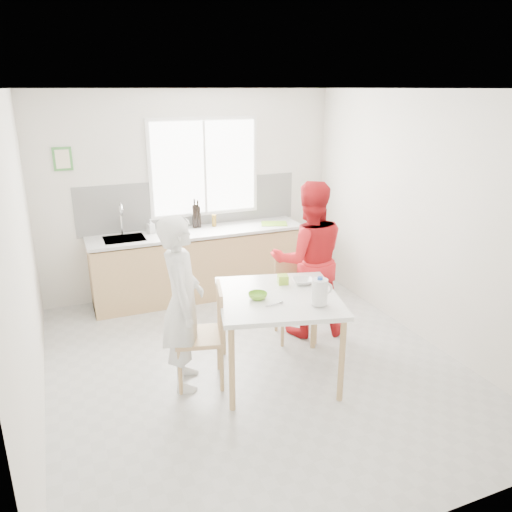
{
  "coord_description": "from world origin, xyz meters",
  "views": [
    {
      "loc": [
        -1.69,
        -4.19,
        2.71
      ],
      "look_at": [
        0.11,
        0.2,
        1.1
      ],
      "focal_mm": 35.0,
      "sensor_mm": 36.0,
      "label": 1
    }
  ],
  "objects_px": {
    "person_red": "(309,260)",
    "wine_bottle_a": "(195,216)",
    "chair_left": "(207,331)",
    "dining_table": "(278,304)",
    "chair_far": "(295,293)",
    "person_white": "(182,303)",
    "wine_bottle_b": "(198,216)",
    "bowl_green": "(258,296)",
    "milk_jug": "(320,291)",
    "bowl_white": "(303,281)"
  },
  "relations": [
    {
      "from": "chair_left",
      "to": "person_white",
      "type": "distance_m",
      "value": 0.37
    },
    {
      "from": "wine_bottle_a",
      "to": "wine_bottle_b",
      "type": "distance_m",
      "value": 0.05
    },
    {
      "from": "chair_far",
      "to": "wine_bottle_a",
      "type": "distance_m",
      "value": 1.89
    },
    {
      "from": "person_red",
      "to": "wine_bottle_a",
      "type": "xyz_separation_m",
      "value": [
        -0.84,
        1.66,
        0.19
      ]
    },
    {
      "from": "chair_far",
      "to": "person_white",
      "type": "xyz_separation_m",
      "value": [
        -1.4,
        -0.49,
        0.32
      ]
    },
    {
      "from": "bowl_green",
      "to": "milk_jug",
      "type": "height_order",
      "value": "milk_jug"
    },
    {
      "from": "chair_left",
      "to": "wine_bottle_b",
      "type": "height_order",
      "value": "wine_bottle_b"
    },
    {
      "from": "bowl_white",
      "to": "person_red",
      "type": "bearing_deg",
      "value": 57.22
    },
    {
      "from": "chair_left",
      "to": "chair_far",
      "type": "bearing_deg",
      "value": 128.65
    },
    {
      "from": "person_red",
      "to": "wine_bottle_a",
      "type": "bearing_deg",
      "value": -49.03
    },
    {
      "from": "chair_left",
      "to": "person_red",
      "type": "bearing_deg",
      "value": 126.47
    },
    {
      "from": "bowl_green",
      "to": "dining_table",
      "type": "bearing_deg",
      "value": -0.06
    },
    {
      "from": "wine_bottle_b",
      "to": "dining_table",
      "type": "bearing_deg",
      "value": -87.99
    },
    {
      "from": "wine_bottle_b",
      "to": "bowl_white",
      "type": "bearing_deg",
      "value": -78.88
    },
    {
      "from": "dining_table",
      "to": "bowl_green",
      "type": "height_order",
      "value": "bowl_green"
    },
    {
      "from": "bowl_white",
      "to": "milk_jug",
      "type": "distance_m",
      "value": 0.54
    },
    {
      "from": "milk_jug",
      "to": "wine_bottle_a",
      "type": "xyz_separation_m",
      "value": [
        -0.38,
        2.74,
        0.08
      ]
    },
    {
      "from": "person_white",
      "to": "bowl_green",
      "type": "bearing_deg",
      "value": -94.14
    },
    {
      "from": "person_white",
      "to": "person_red",
      "type": "distance_m",
      "value": 1.66
    },
    {
      "from": "chair_far",
      "to": "bowl_white",
      "type": "xyz_separation_m",
      "value": [
        -0.19,
        -0.54,
        0.37
      ]
    },
    {
      "from": "person_red",
      "to": "dining_table",
      "type": "bearing_deg",
      "value": 59.74
    },
    {
      "from": "dining_table",
      "to": "chair_left",
      "type": "distance_m",
      "value": 0.72
    },
    {
      "from": "person_red",
      "to": "milk_jug",
      "type": "xyz_separation_m",
      "value": [
        -0.47,
        -1.08,
        0.11
      ]
    },
    {
      "from": "chair_far",
      "to": "milk_jug",
      "type": "distance_m",
      "value": 1.2
    },
    {
      "from": "person_red",
      "to": "bowl_green",
      "type": "relative_size",
      "value": 9.94
    },
    {
      "from": "chair_far",
      "to": "wine_bottle_a",
      "type": "bearing_deg",
      "value": 125.85
    },
    {
      "from": "bowl_green",
      "to": "wine_bottle_b",
      "type": "bearing_deg",
      "value": 87.06
    },
    {
      "from": "dining_table",
      "to": "person_white",
      "type": "bearing_deg",
      "value": 165.91
    },
    {
      "from": "person_white",
      "to": "bowl_white",
      "type": "distance_m",
      "value": 1.22
    },
    {
      "from": "dining_table",
      "to": "chair_far",
      "type": "distance_m",
      "value": 0.93
    },
    {
      "from": "person_red",
      "to": "person_white",
      "type": "bearing_deg",
      "value": 32.05
    },
    {
      "from": "chair_far",
      "to": "person_white",
      "type": "bearing_deg",
      "value": -146.52
    },
    {
      "from": "person_white",
      "to": "person_red",
      "type": "bearing_deg",
      "value": -57.95
    },
    {
      "from": "wine_bottle_a",
      "to": "bowl_green",
      "type": "bearing_deg",
      "value": -91.84
    },
    {
      "from": "dining_table",
      "to": "person_white",
      "type": "xyz_separation_m",
      "value": [
        -0.86,
        0.22,
        0.06
      ]
    },
    {
      "from": "wine_bottle_a",
      "to": "person_white",
      "type": "bearing_deg",
      "value": -108.7
    },
    {
      "from": "milk_jug",
      "to": "wine_bottle_a",
      "type": "bearing_deg",
      "value": 111.91
    },
    {
      "from": "person_white",
      "to": "wine_bottle_b",
      "type": "xyz_separation_m",
      "value": [
        0.78,
        2.17,
        0.24
      ]
    },
    {
      "from": "person_red",
      "to": "chair_left",
      "type": "bearing_deg",
      "value": 36.47
    },
    {
      "from": "person_white",
      "to": "bowl_white",
      "type": "xyz_separation_m",
      "value": [
        1.22,
        -0.05,
        0.05
      ]
    },
    {
      "from": "chair_left",
      "to": "bowl_white",
      "type": "height_order",
      "value": "chair_left"
    },
    {
      "from": "person_red",
      "to": "bowl_green",
      "type": "xyz_separation_m",
      "value": [
        -0.92,
        -0.73,
        0.0
      ]
    },
    {
      "from": "person_red",
      "to": "wine_bottle_a",
      "type": "distance_m",
      "value": 1.87
    },
    {
      "from": "wine_bottle_a",
      "to": "wine_bottle_b",
      "type": "height_order",
      "value": "wine_bottle_a"
    },
    {
      "from": "wine_bottle_a",
      "to": "dining_table",
      "type": "bearing_deg",
      "value": -86.89
    },
    {
      "from": "person_red",
      "to": "milk_jug",
      "type": "distance_m",
      "value": 1.18
    },
    {
      "from": "chair_far",
      "to": "person_white",
      "type": "distance_m",
      "value": 1.52
    },
    {
      "from": "milk_jug",
      "to": "person_white",
      "type": "bearing_deg",
      "value": 167.07
    },
    {
      "from": "dining_table",
      "to": "wine_bottle_b",
      "type": "relative_size",
      "value": 4.51
    },
    {
      "from": "bowl_white",
      "to": "milk_jug",
      "type": "relative_size",
      "value": 0.81
    }
  ]
}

